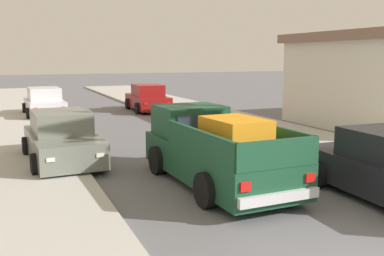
{
  "coord_description": "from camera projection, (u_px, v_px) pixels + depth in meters",
  "views": [
    {
      "loc": [
        -4.49,
        -3.81,
        3.1
      ],
      "look_at": [
        0.04,
        7.0,
        1.2
      ],
      "focal_mm": 40.93,
      "sensor_mm": 36.0,
      "label": 1
    }
  ],
  "objects": [
    {
      "name": "car_left_mid",
      "position": [
        62.0,
        139.0,
        12.88
      ],
      "size": [
        2.18,
        4.32,
        1.54
      ],
      "color": "slate",
      "rests_on": "ground"
    },
    {
      "name": "car_left_far",
      "position": [
        44.0,
        103.0,
        23.0
      ],
      "size": [
        2.13,
        4.31,
        1.54
      ],
      "color": "silver",
      "rests_on": "ground"
    },
    {
      "name": "curb_left",
      "position": [
        26.0,
        147.0,
        15.05
      ],
      "size": [
        0.16,
        60.0,
        0.1
      ],
      "primitive_type": "cube",
      "color": "silver",
      "rests_on": "ground"
    },
    {
      "name": "curb_right",
      "position": [
        235.0,
        132.0,
        18.15
      ],
      "size": [
        0.16,
        60.0,
        0.1
      ],
      "primitive_type": "cube",
      "color": "silver",
      "rests_on": "ground"
    },
    {
      "name": "sidewalk_right",
      "position": [
        255.0,
        130.0,
        18.51
      ],
      "size": [
        4.69,
        60.0,
        0.12
      ],
      "primitive_type": "cube",
      "color": "#B2AFA8",
      "rests_on": "ground"
    },
    {
      "name": "car_left_near",
      "position": [
        148.0,
        99.0,
        25.48
      ],
      "size": [
        2.16,
        4.32,
        1.54
      ],
      "color": "maroon",
      "rests_on": "ground"
    },
    {
      "name": "pickup_truck",
      "position": [
        214.0,
        150.0,
        10.78
      ],
      "size": [
        2.34,
        5.27,
        1.8
      ],
      "color": "#19472D",
      "rests_on": "ground"
    }
  ]
}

